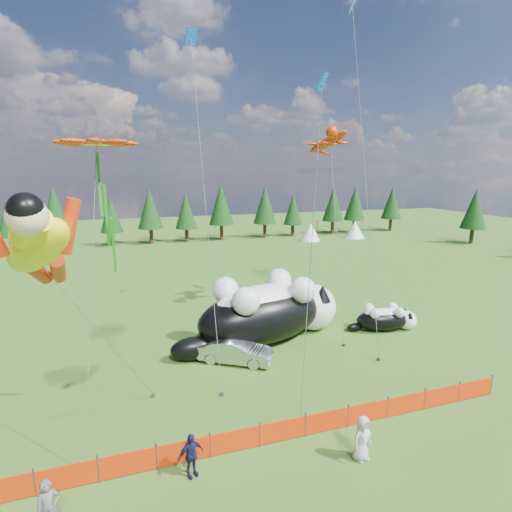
{
  "coord_description": "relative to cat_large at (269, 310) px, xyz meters",
  "views": [
    {
      "loc": [
        -5.52,
        -16.27,
        10.83
      ],
      "look_at": [
        1.16,
        4.0,
        6.24
      ],
      "focal_mm": 28.0,
      "sensor_mm": 36.0,
      "label": 1
    }
  ],
  "objects": [
    {
      "name": "spectator_a",
      "position": [
        -11.18,
        -11.31,
        -1.12
      ],
      "size": [
        0.76,
        0.6,
        1.84
      ],
      "primitive_type": "imported",
      "rotation": [
        0.0,
        0.0,
        0.26
      ],
      "color": "#58585D",
      "rests_on": "ground"
    },
    {
      "name": "festival_tents",
      "position": [
        8.09,
        33.42,
        -0.64
      ],
      "size": [
        50.0,
        3.2,
        2.8
      ],
      "primitive_type": null,
      "color": "white",
      "rests_on": "ground"
    },
    {
      "name": "diamond_kite_c",
      "position": [
        -1.5,
        -9.23,
        11.07
      ],
      "size": [
        0.78,
        0.92,
        14.58
      ],
      "color": "blue",
      "rests_on": "ground"
    },
    {
      "name": "diamond_kite_a",
      "position": [
        -4.74,
        -1.54,
        14.51
      ],
      "size": [
        1.15,
        4.5,
        18.19
      ],
      "color": "blue",
      "rests_on": "ground"
    },
    {
      "name": "spectator_e",
      "position": [
        -0.44,
        -11.47,
        -1.14
      ],
      "size": [
        1.01,
        0.81,
        1.8
      ],
      "primitive_type": "imported",
      "rotation": [
        0.0,
        0.0,
        0.31
      ],
      "color": "beige",
      "rests_on": "ground"
    },
    {
      "name": "cat_small",
      "position": [
        8.22,
        -0.97,
        -1.19
      ],
      "size": [
        4.9,
        2.48,
        1.79
      ],
      "rotation": [
        0.0,
        0.0,
        -0.22
      ],
      "color": "black",
      "rests_on": "ground"
    },
    {
      "name": "ground",
      "position": [
        -2.91,
        -6.58,
        -2.04
      ],
      "size": [
        160.0,
        160.0,
        0.0
      ],
      "primitive_type": "plane",
      "color": "#183D0B",
      "rests_on": "ground"
    },
    {
      "name": "safety_fence",
      "position": [
        -2.91,
        -9.58,
        -1.53
      ],
      "size": [
        22.06,
        0.06,
        1.1
      ],
      "color": "#262626",
      "rests_on": "ground"
    },
    {
      "name": "diamond_kite_b",
      "position": [
        6.88,
        2.84,
        18.45
      ],
      "size": [
        2.32,
        8.64,
        23.03
      ],
      "color": "#0E96AA",
      "rests_on": "ground"
    },
    {
      "name": "cat_large",
      "position": [
        0.0,
        0.0,
        0.0
      ],
      "size": [
        11.73,
        6.13,
        4.29
      ],
      "rotation": [
        0.0,
        0.0,
        0.24
      ],
      "color": "black",
      "rests_on": "ground"
    },
    {
      "name": "gecko_kite",
      "position": [
        6.23,
        4.62,
        10.84
      ],
      "size": [
        4.31,
        10.13,
        14.81
      ],
      "color": "red",
      "rests_on": "ground"
    },
    {
      "name": "spectator_c",
      "position": [
        -6.74,
        -10.28,
        -1.2
      ],
      "size": [
        1.1,
        0.8,
        1.68
      ],
      "primitive_type": "imported",
      "rotation": [
        0.0,
        0.0,
        0.33
      ],
      "color": "#16153B",
      "rests_on": "ground"
    },
    {
      "name": "superhero_kite",
      "position": [
        -11.12,
        -9.0,
        6.45
      ],
      "size": [
        6.4,
        7.43,
        11.3
      ],
      "color": "yellow",
      "rests_on": "ground"
    },
    {
      "name": "tree_line",
      "position": [
        -2.91,
        38.42,
        1.96
      ],
      "size": [
        90.0,
        4.0,
        8.0
      ],
      "primitive_type": null,
      "color": "black",
      "rests_on": "ground"
    },
    {
      "name": "flower_kite",
      "position": [
        -9.28,
        -6.22,
        9.64
      ],
      "size": [
        4.0,
        4.66,
        12.09
      ],
      "color": "red",
      "rests_on": "ground"
    },
    {
      "name": "car",
      "position": [
        -2.9,
        -2.32,
        -1.33
      ],
      "size": [
        4.42,
        3.5,
        1.41
      ],
      "primitive_type": "imported",
      "rotation": [
        0.0,
        0.0,
        1.02
      ],
      "color": "#B5B5BA",
      "rests_on": "ground"
    }
  ]
}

